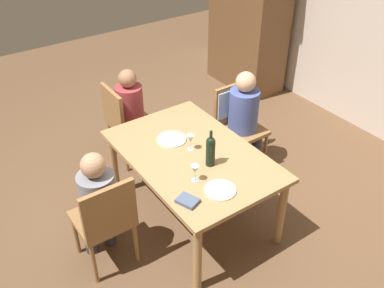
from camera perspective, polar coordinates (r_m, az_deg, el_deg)
name	(u,v)px	position (r m, az deg, el deg)	size (l,w,h in m)	color
ground_plane	(192,215)	(4.22, 0.00, -9.43)	(10.00, 10.00, 0.00)	brown
armoire_cabinet	(249,11)	(6.19, 7.65, 17.27)	(1.18, 0.62, 2.18)	brown
dining_table	(192,161)	(3.79, 0.00, -2.30)	(1.57, 1.03, 0.74)	#A87F51
chair_left_end	(124,119)	(4.67, -9.09, 3.28)	(0.44, 0.44, 0.92)	olive
chair_near	(106,218)	(3.50, -11.47, -9.69)	(0.44, 0.44, 0.92)	olive
chair_far_left	(235,115)	(4.59, 5.81, 3.92)	(0.46, 0.44, 0.92)	olive
person_woman_host	(132,108)	(4.65, -7.97, 4.78)	(0.29, 0.33, 1.09)	#33333D
person_man_bearded	(98,200)	(3.50, -12.47, -7.32)	(0.34, 0.29, 1.11)	#33333D
person_man_guest	(245,116)	(4.47, 7.08, 3.79)	(0.36, 0.31, 1.14)	#33333D
wine_bottle_tall_green	(211,150)	(3.53, 2.49, -0.84)	(0.08, 0.08, 0.34)	black
wine_glass_near_left	(195,170)	(3.38, 0.41, -3.51)	(0.07, 0.07, 0.15)	silver
wine_glass_centre	(191,139)	(3.73, -0.20, 0.63)	(0.07, 0.07, 0.15)	silver
dinner_plate_host	(220,190)	(3.35, 3.80, -6.17)	(0.25, 0.25, 0.01)	white
dinner_plate_guest_left	(172,139)	(3.91, -2.74, 0.64)	(0.27, 0.27, 0.01)	white
folded_napkin	(188,201)	(3.24, -0.59, -7.59)	(0.16, 0.12, 0.03)	#4C5B75
handbag	(261,173)	(4.59, 9.22, -3.83)	(0.28, 0.12, 0.22)	brown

